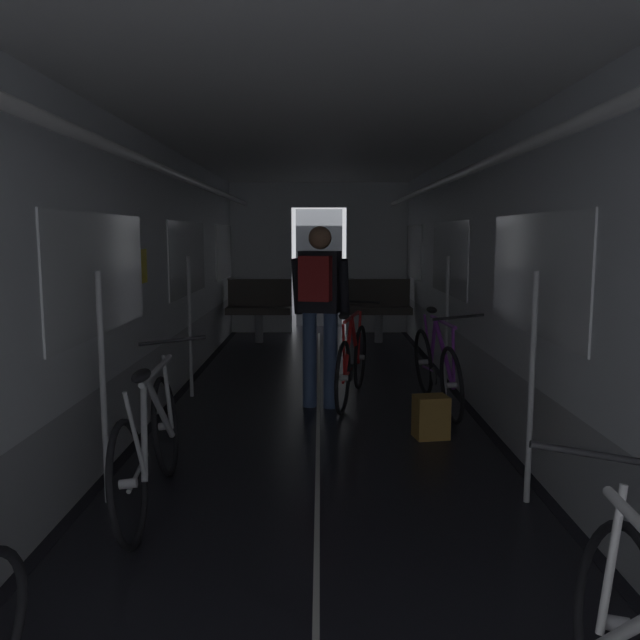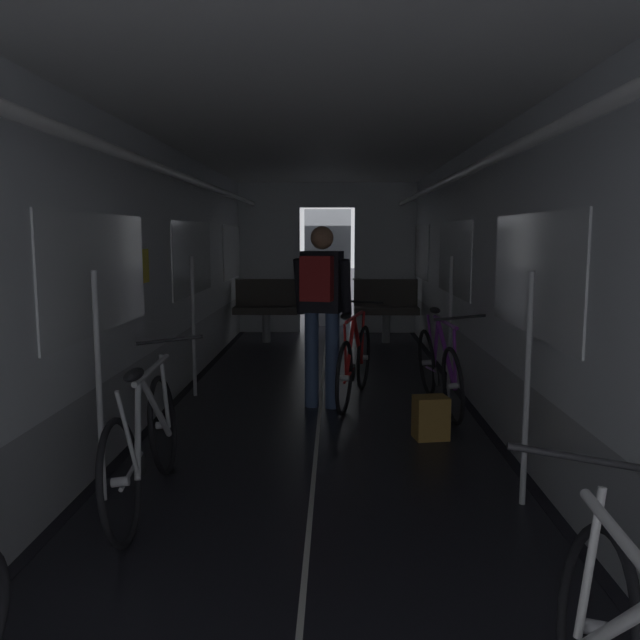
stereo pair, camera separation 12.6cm
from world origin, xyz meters
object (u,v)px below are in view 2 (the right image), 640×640
(bench_seat_far_right, at_px, (386,305))
(person_cyclist_aisle, at_px, (321,300))
(bench_seat_far_left, at_px, (266,304))
(bicycle_red_in_aisle, at_px, (354,362))
(backpack_on_floor, at_px, (431,418))
(bicycle_purple, at_px, (439,368))
(bicycle_silver, at_px, (145,442))

(bench_seat_far_right, distance_m, person_cyclist_aisle, 3.94)
(bench_seat_far_left, relative_size, bicycle_red_in_aisle, 0.59)
(bench_seat_far_left, relative_size, backpack_on_floor, 2.89)
(bench_seat_far_left, bearing_deg, backpack_on_floor, -69.08)
(bench_seat_far_right, relative_size, backpack_on_floor, 2.89)
(bench_seat_far_right, distance_m, backpack_on_floor, 4.73)
(bicycle_purple, distance_m, bicycle_red_in_aisle, 0.82)
(bicycle_silver, bearing_deg, bench_seat_far_left, 89.15)
(bench_seat_far_left, height_order, person_cyclist_aisle, person_cyclist_aisle)
(bench_seat_far_right, height_order, backpack_on_floor, bench_seat_far_right)
(bicycle_silver, relative_size, bicycle_purple, 1.00)
(bicycle_purple, height_order, person_cyclist_aisle, person_cyclist_aisle)
(bicycle_silver, distance_m, bicycle_red_in_aisle, 2.81)
(bicycle_purple, bearing_deg, backpack_on_floor, -102.49)
(backpack_on_floor, bearing_deg, bench_seat_far_right, 90.03)
(bench_seat_far_left, bearing_deg, person_cyclist_aisle, -76.52)
(bench_seat_far_right, bearing_deg, bicycle_red_in_aisle, -99.16)
(bench_seat_far_left, bearing_deg, bicycle_purple, -62.16)
(bench_seat_far_right, bearing_deg, person_cyclist_aisle, -103.10)
(bench_seat_far_left, distance_m, backpack_on_floor, 5.06)
(bench_seat_far_right, bearing_deg, bench_seat_far_left, 180.00)
(bicycle_silver, bearing_deg, bicycle_red_in_aisle, 62.05)
(person_cyclist_aisle, relative_size, bicycle_red_in_aisle, 1.01)
(bicycle_silver, bearing_deg, backpack_on_floor, 34.68)
(bicycle_purple, distance_m, backpack_on_floor, 0.96)
(bench_seat_far_right, relative_size, bicycle_red_in_aisle, 0.59)
(bench_seat_far_left, bearing_deg, bench_seat_far_right, 0.00)
(bench_seat_far_left, distance_m, bench_seat_far_right, 1.80)
(person_cyclist_aisle, relative_size, backpack_on_floor, 4.96)
(bicycle_purple, height_order, bicycle_red_in_aisle, bicycle_purple)
(bicycle_purple, bearing_deg, bicycle_silver, -133.26)
(bicycle_purple, relative_size, bicycle_red_in_aisle, 1.02)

